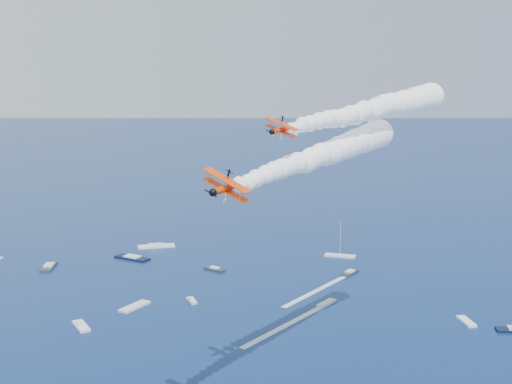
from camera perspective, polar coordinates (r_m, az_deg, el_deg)
name	(u,v)px	position (r m, az deg, el deg)	size (l,w,h in m)	color
biplane_lead	(282,130)	(120.21, 2.23, 5.31)	(6.33, 7.10, 4.27)	#FF2F05
biplane_trail	(227,188)	(107.70, -2.48, 0.37)	(8.07, 9.05, 5.45)	#EC3C04
smoke_trail_lead	(371,110)	(143.46, 9.74, 6.86)	(54.86, 25.16, 10.77)	white
smoke_trail_trail	(319,156)	(131.12, 5.39, 3.09)	(52.50, 30.38, 10.77)	white
spectator_boats	(136,292)	(221.54, -10.17, -8.37)	(210.87, 149.75, 0.70)	#282D36
boat_wakes	(132,307)	(209.51, -10.46, -9.58)	(184.85, 91.40, 0.04)	white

